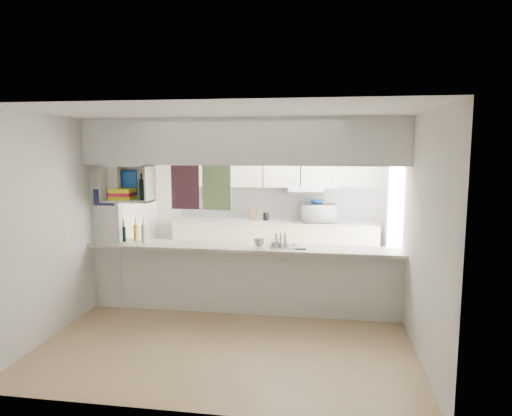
% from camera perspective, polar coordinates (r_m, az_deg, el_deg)
% --- Properties ---
extents(floor, '(4.80, 4.80, 0.00)m').
position_cam_1_polar(floor, '(6.38, -1.66, -12.86)').
color(floor, tan).
rests_on(floor, ground).
extents(ceiling, '(4.80, 4.80, 0.00)m').
position_cam_1_polar(ceiling, '(5.98, -1.75, 11.15)').
color(ceiling, white).
rests_on(ceiling, wall_back).
extents(wall_back, '(4.20, 0.00, 4.20)m').
position_cam_1_polar(wall_back, '(8.40, 1.24, 1.27)').
color(wall_back, silver).
rests_on(wall_back, floor).
extents(wall_left, '(0.00, 4.80, 4.80)m').
position_cam_1_polar(wall_left, '(6.74, -19.54, -0.76)').
color(wall_left, silver).
rests_on(wall_left, floor).
extents(wall_right, '(0.00, 4.80, 4.80)m').
position_cam_1_polar(wall_right, '(6.04, 18.32, -1.65)').
color(wall_right, silver).
rests_on(wall_right, floor).
extents(servery_partition, '(4.20, 0.50, 2.60)m').
position_cam_1_polar(servery_partition, '(6.03, -3.34, 2.17)').
color(servery_partition, silver).
rests_on(servery_partition, floor).
extents(cubby_shelf, '(0.65, 0.35, 0.50)m').
position_cam_1_polar(cubby_shelf, '(6.41, -15.76, 2.67)').
color(cubby_shelf, white).
rests_on(cubby_shelf, bulkhead).
extents(kitchen_run, '(3.60, 0.63, 2.24)m').
position_cam_1_polar(kitchen_run, '(8.19, 2.11, -2.25)').
color(kitchen_run, beige).
rests_on(kitchen_run, floor).
extents(microwave, '(0.66, 0.51, 0.33)m').
position_cam_1_polar(microwave, '(8.10, 7.81, -0.58)').
color(microwave, white).
rests_on(microwave, bench_top).
extents(bowl, '(0.26, 0.26, 0.06)m').
position_cam_1_polar(bowl, '(8.05, 7.70, 0.79)').
color(bowl, '#0E3E9B').
rests_on(bowl, microwave).
extents(dish_rack, '(0.45, 0.37, 0.21)m').
position_cam_1_polar(dish_rack, '(6.04, 3.44, -4.12)').
color(dish_rack, silver).
rests_on(dish_rack, breakfast_bar).
extents(cup, '(0.18, 0.18, 0.11)m').
position_cam_1_polar(cup, '(6.01, 0.36, -4.31)').
color(cup, white).
rests_on(cup, dish_rack).
extents(wine_bottles, '(0.37, 0.15, 0.33)m').
position_cam_1_polar(wine_bottles, '(6.60, -14.91, -3.02)').
color(wine_bottles, black).
rests_on(wine_bottles, breakfast_bar).
extents(plastic_tubs, '(0.49, 0.17, 0.07)m').
position_cam_1_polar(plastic_tubs, '(6.03, 2.56, -4.64)').
color(plastic_tubs, silver).
rests_on(plastic_tubs, breakfast_bar).
extents(utensil_jar, '(0.10, 0.10, 0.14)m').
position_cam_1_polar(utensil_jar, '(8.19, 1.23, -1.07)').
color(utensil_jar, black).
rests_on(utensil_jar, bench_top).
extents(knife_block, '(0.11, 0.09, 0.20)m').
position_cam_1_polar(knife_block, '(8.24, -0.28, -0.81)').
color(knife_block, brown).
rests_on(knife_block, bench_top).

